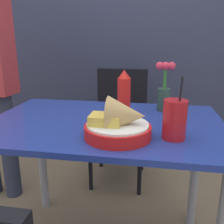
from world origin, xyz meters
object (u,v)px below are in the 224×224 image
Objects in this scene: chair_far_window at (120,115)px; drink_cup at (174,121)px; food_basket at (120,124)px; flower_vase at (164,90)px; ketchup_bottle at (124,95)px.

drink_cup reaches higher than chair_far_window.
food_basket is 1.06× the size of drink_cup.
drink_cup is at bearing 6.62° from food_basket.
food_basket is at bearing -82.21° from chair_far_window.
flower_vase is (0.31, -0.59, 0.33)m from chair_far_window.
chair_far_window is 1.04m from food_basket.
chair_far_window is 3.61× the size of drink_cup.
flower_vase is at bearing 94.35° from drink_cup.
food_basket is 1.13× the size of ketchup_bottle.
ketchup_bottle is (0.12, -0.74, 0.33)m from chair_far_window.
food_basket is 0.44m from flower_vase.
chair_far_window is 3.40× the size of food_basket.
flower_vase reaches higher than chair_far_window.
ketchup_bottle reaches higher than chair_far_window.
chair_far_window is at bearing 117.28° from flower_vase.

